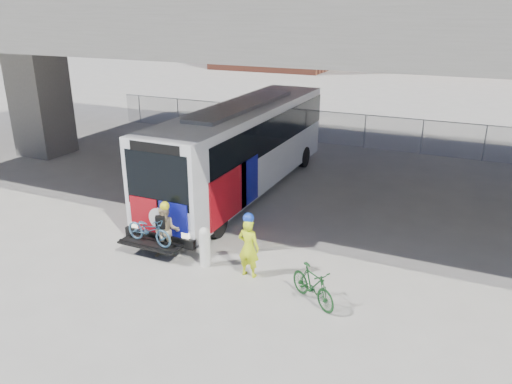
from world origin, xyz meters
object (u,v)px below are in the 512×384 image
Objects in this scene: bus at (244,142)px; cyclist_hivis at (249,246)px; bollard at (205,245)px; cyclist_tan at (166,231)px; bike_parked at (313,285)px.

bus is 6.64× the size of cyclist_hivis.
bollard is at bearing -74.22° from bus.
bollard is 0.63× the size of cyclist_hivis.
bollard is 0.68× the size of cyclist_tan.
bollard is 3.60m from bike_parked.
bollard is (1.79, -6.33, -1.45)m from bus.
bollard reaches higher than bike_parked.
cyclist_hivis is at bearing -29.64° from cyclist_tan.
cyclist_tan is 1.06× the size of bike_parked.
cyclist_hivis is at bearing -62.98° from bus.
bollard is 1.36m from cyclist_tan.
bollard is at bearing 2.23° from cyclist_hivis.
cyclist_tan is (0.44, -6.33, -1.24)m from bus.
bus is at bearing 71.60° from bike_parked.
bus is 7.07× the size of cyclist_tan.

